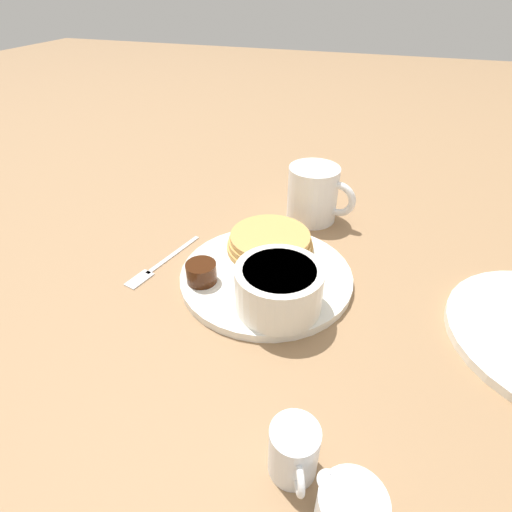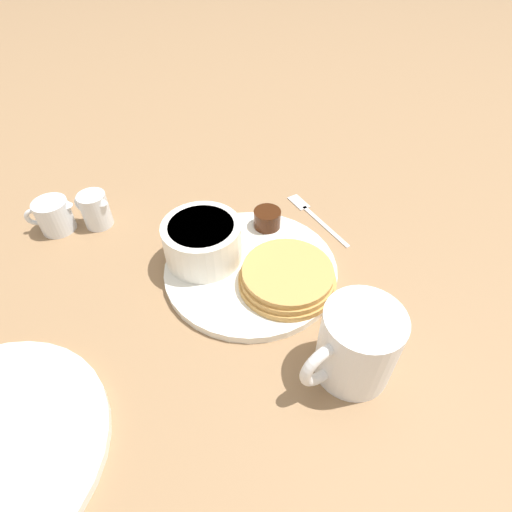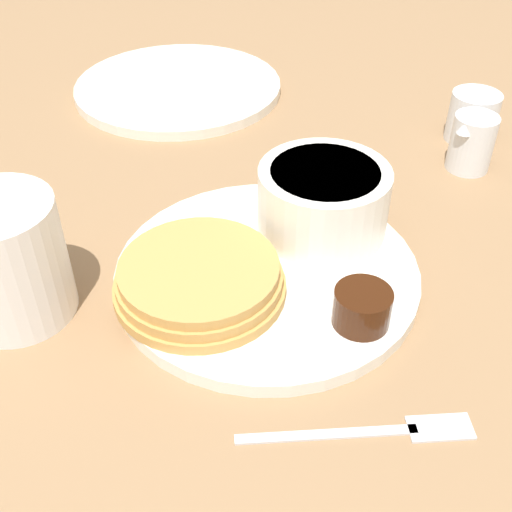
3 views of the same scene
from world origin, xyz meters
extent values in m
plane|color=#93704C|center=(0.00, 0.00, 0.00)|extent=(4.00, 4.00, 0.00)
cylinder|color=white|center=(0.00, 0.00, 0.01)|extent=(0.25, 0.25, 0.01)
cylinder|color=tan|center=(-0.06, -0.01, 0.02)|extent=(0.13, 0.13, 0.01)
cylinder|color=tan|center=(-0.06, -0.01, 0.03)|extent=(0.13, 0.13, 0.01)
cylinder|color=tan|center=(-0.06, -0.01, 0.03)|extent=(0.12, 0.12, 0.01)
cylinder|color=white|center=(0.06, 0.03, 0.04)|extent=(0.11, 0.11, 0.06)
cylinder|color=white|center=(0.06, 0.03, 0.07)|extent=(0.09, 0.09, 0.01)
cylinder|color=#38190A|center=(0.05, -0.08, 0.03)|extent=(0.04, 0.04, 0.03)
cylinder|color=white|center=(0.08, 0.03, 0.02)|extent=(0.05, 0.05, 0.02)
sphere|color=white|center=(0.08, 0.03, 0.04)|extent=(0.03, 0.03, 0.03)
cylinder|color=white|center=(-0.19, 0.02, 0.05)|extent=(0.09, 0.09, 0.10)
torus|color=white|center=(-0.18, 0.07, 0.05)|extent=(0.03, 0.06, 0.06)
cylinder|color=white|center=(0.25, 0.10, 0.03)|extent=(0.04, 0.04, 0.06)
torus|color=white|center=(0.27, 0.11, 0.03)|extent=(0.03, 0.02, 0.03)
cone|color=white|center=(0.23, 0.09, 0.05)|extent=(0.02, 0.02, 0.01)
cylinder|color=white|center=(0.29, 0.15, 0.03)|extent=(0.05, 0.05, 0.05)
torus|color=white|center=(0.30, 0.18, 0.03)|extent=(0.02, 0.03, 0.03)
cone|color=white|center=(0.27, 0.13, 0.05)|extent=(0.02, 0.02, 0.01)
cube|color=silver|center=(-0.01, -0.16, 0.00)|extent=(0.12, 0.03, 0.00)
cube|color=silver|center=(0.06, -0.17, 0.00)|extent=(0.05, 0.03, 0.00)
cylinder|color=white|center=(0.01, 0.37, 0.01)|extent=(0.25, 0.25, 0.01)
camera|label=1|loc=(0.43, 0.13, 0.37)|focal=28.00mm
camera|label=2|loc=(-0.29, 0.27, 0.42)|focal=28.00mm
camera|label=3|loc=(-0.13, -0.37, 0.35)|focal=45.00mm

